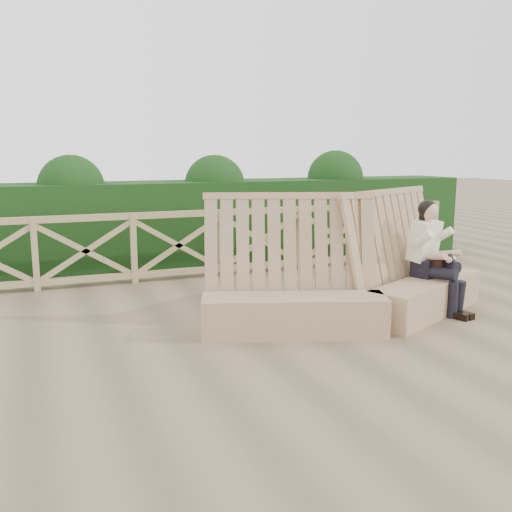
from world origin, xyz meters
name	(u,v)px	position (x,y,z in m)	size (l,w,h in m)	color
ground	(261,347)	(0.00, 0.00, 0.00)	(60.00, 60.00, 0.00)	brown
bench	(360,290)	(1.45, 0.41, 0.39)	(3.97, 1.58, 1.57)	#8E7751
woman	(433,253)	(2.56, 0.50, 0.76)	(0.56, 0.92, 1.43)	black
guardrail	(178,245)	(0.00, 3.50, 0.55)	(10.10, 0.09, 1.10)	#967F57
hedge	(162,224)	(0.00, 4.70, 0.75)	(12.00, 1.20, 1.50)	black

